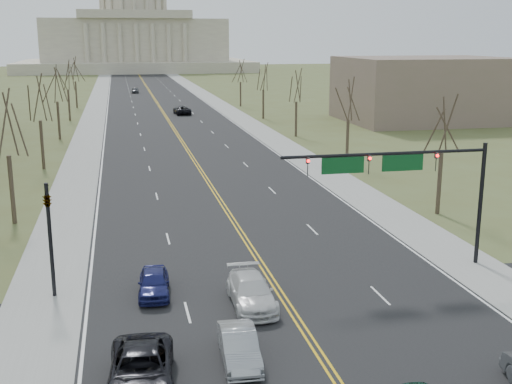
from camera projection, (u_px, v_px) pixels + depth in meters
name	position (u px, v px, depth m)	size (l,w,h in m)	color
road	(158.00, 105.00, 127.23)	(20.00, 380.00, 0.01)	black
cross_road	(310.00, 339.00, 28.38)	(120.00, 14.00, 0.01)	black
sidewalk_left	(96.00, 106.00, 124.78)	(4.00, 380.00, 0.03)	gray
sidewalk_right	(218.00, 104.00, 129.67)	(4.00, 380.00, 0.03)	gray
center_line	(158.00, 105.00, 127.23)	(0.42, 380.00, 0.01)	gold
edge_line_left	(108.00, 106.00, 125.23)	(0.15, 380.00, 0.01)	silver
edge_line_right	(207.00, 104.00, 129.22)	(0.15, 380.00, 0.01)	silver
capitol	(135.00, 34.00, 256.88)	(90.00, 60.00, 50.00)	beige
signal_mast	(401.00, 171.00, 35.67)	(12.12, 0.44, 7.20)	black
signal_left	(49.00, 227.00, 32.29)	(0.32, 0.36, 6.00)	black
tree_r_0	(443.00, 128.00, 47.11)	(3.74, 3.74, 8.50)	#32251D
tree_l_0	(6.00, 127.00, 44.50)	(3.96, 3.96, 9.00)	#32251D
tree_r_1	(349.00, 102.00, 66.12)	(3.74, 3.74, 8.50)	#32251D
tree_l_1	(39.00, 101.00, 63.51)	(3.96, 3.96, 9.00)	#32251D
tree_r_2	(296.00, 88.00, 85.13)	(3.74, 3.74, 8.50)	#32251D
tree_l_2	(56.00, 86.00, 82.52)	(3.96, 3.96, 9.00)	#32251D
tree_r_3	(263.00, 78.00, 104.14)	(3.74, 3.74, 8.50)	#32251D
tree_l_3	(67.00, 77.00, 101.53)	(3.96, 3.96, 9.00)	#32251D
tree_r_4	(240.00, 72.00, 123.15)	(3.74, 3.74, 8.50)	#32251D
tree_l_4	(75.00, 71.00, 120.54)	(3.96, 3.96, 9.00)	#32251D
bldg_right_mass	(425.00, 89.00, 101.89)	(25.00, 20.00, 10.00)	#6D5E4E
car_sb_inner_lead	(239.00, 347.00, 26.25)	(1.43, 4.11, 1.36)	#919598
car_sb_outer_lead	(141.00, 370.00, 24.29)	(2.47, 5.36, 1.49)	black
car_sb_inner_second	(251.00, 292.00, 31.80)	(2.04, 5.02, 1.46)	silver
car_sb_outer_second	(154.00, 283.00, 33.14)	(1.58, 3.92, 1.33)	navy
car_far_nb	(182.00, 110.00, 111.40)	(2.50, 5.43, 1.51)	black
car_far_sb	(135.00, 90.00, 154.16)	(1.62, 4.04, 1.38)	#45474C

